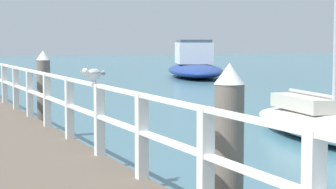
# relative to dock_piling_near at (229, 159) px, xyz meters

# --- Properties ---
(pier_railing) EXTENTS (0.12, 21.91, 0.95)m
(pier_railing) POSITION_rel_dock_piling_near_xyz_m (-0.38, 7.52, 0.17)
(pier_railing) COLOR silver
(pier_railing) RESTS_ON pier_deck
(dock_piling_near) EXTENTS (0.29, 0.29, 1.83)m
(dock_piling_near) POSITION_rel_dock_piling_near_xyz_m (0.00, 0.00, 0.00)
(dock_piling_near) COLOR #6B6056
(dock_piling_near) RESTS_ON ground_plane
(dock_piling_far) EXTENTS (0.29, 0.29, 1.83)m
(dock_piling_far) POSITION_rel_dock_piling_near_xyz_m (0.00, 7.96, 0.00)
(dock_piling_far) COLOR #6B6056
(dock_piling_far) RESTS_ON ground_plane
(seagull_foreground) EXTENTS (0.42, 0.30, 0.21)m
(seagull_foreground) POSITION_rel_dock_piling_near_xyz_m (-0.39, 3.09, 0.67)
(seagull_foreground) COLOR white
(seagull_foreground) RESTS_ON pier_railing
(boat_0) EXTENTS (5.72, 9.23, 2.08)m
(boat_0) POSITION_rel_dock_piling_near_xyz_m (12.63, 26.66, -0.23)
(boat_0) COLOR navy
(boat_0) RESTS_ON ground_plane
(boat_1) EXTENTS (2.64, 5.99, 5.90)m
(boat_1) POSITION_rel_dock_piling_near_xyz_m (5.30, 5.42, -0.58)
(boat_1) COLOR white
(boat_1) RESTS_ON ground_plane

